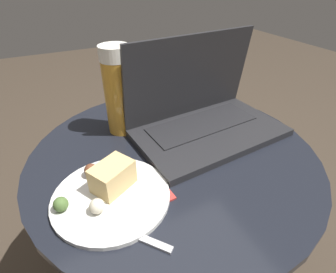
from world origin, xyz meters
name	(u,v)px	position (x,y,z in m)	size (l,w,h in m)	color
ground_plane	(172,269)	(0.00, 0.00, 0.00)	(6.00, 6.00, 0.00)	#382D23
table	(173,195)	(0.00, 0.00, 0.37)	(0.68, 0.68, 0.52)	#9E9EA3
napkin	(127,196)	(-0.15, -0.09, 0.52)	(0.17, 0.12, 0.00)	#B7332D
laptop	(203,114)	(0.11, 0.05, 0.57)	(0.40, 0.26, 0.24)	#232326
beer_glass	(119,91)	(-0.08, 0.15, 0.63)	(0.07, 0.07, 0.22)	gold
snack_plate	(110,190)	(-0.18, -0.08, 0.54)	(0.23, 0.23, 0.06)	silver
fork	(115,227)	(-0.19, -0.15, 0.52)	(0.13, 0.15, 0.00)	silver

